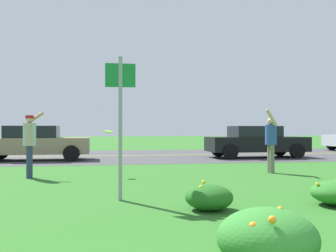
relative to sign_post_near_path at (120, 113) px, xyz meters
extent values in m
plane|color=#2D6B23|center=(0.98, 3.03, -1.62)|extent=(120.00, 120.00, 0.00)
cube|color=#424244|center=(0.98, 12.36, -1.61)|extent=(120.00, 9.94, 0.01)
cube|color=yellow|center=(0.98, 12.36, -1.61)|extent=(120.00, 0.16, 0.00)
sphere|color=yellow|center=(3.54, -1.28, -1.28)|extent=(0.06, 0.06, 0.06)
sphere|color=yellow|center=(3.33, -1.11, -1.24)|extent=(0.06, 0.06, 0.06)
ellipsoid|color=#23661E|center=(1.39, -1.14, -1.41)|extent=(0.79, 0.81, 0.42)
sphere|color=yellow|center=(1.39, -0.79, -1.21)|extent=(0.07, 0.07, 0.07)
sphere|color=yellow|center=(1.56, -1.19, -1.30)|extent=(0.08, 0.08, 0.08)
sphere|color=yellow|center=(1.62, -1.07, -1.36)|extent=(0.06, 0.06, 0.06)
sphere|color=yellow|center=(1.23, -1.23, -1.23)|extent=(0.07, 0.07, 0.07)
sphere|color=yellow|center=(1.25, -1.24, -1.38)|extent=(0.07, 0.07, 0.07)
ellipsoid|color=#337F2D|center=(1.19, -3.92, -1.33)|extent=(0.98, 0.94, 0.58)
sphere|color=orange|center=(1.25, -4.17, -1.18)|extent=(0.09, 0.09, 0.09)
sphere|color=orange|center=(0.88, -3.85, -1.16)|extent=(0.07, 0.07, 0.07)
sphere|color=orange|center=(0.96, -4.15, -1.15)|extent=(0.08, 0.08, 0.08)
sphere|color=orange|center=(1.46, -3.86, -1.15)|extent=(0.05, 0.05, 0.05)
sphere|color=orange|center=(1.09, -4.26, -1.07)|extent=(0.07, 0.07, 0.07)
sphere|color=orange|center=(1.03, -3.61, -1.22)|extent=(0.06, 0.06, 0.06)
sphere|color=orange|center=(1.34, -3.89, -1.07)|extent=(0.06, 0.06, 0.06)
cube|color=#93969B|center=(0.00, 0.01, -0.28)|extent=(0.07, 0.10, 2.68)
cube|color=#197F38|center=(0.00, -0.02, 0.71)|extent=(0.56, 0.03, 0.44)
cylinder|color=#B2B2B7|center=(-2.24, 3.86, -0.44)|extent=(0.34, 0.34, 0.62)
sphere|color=tan|center=(-2.24, 3.86, -0.03)|extent=(0.21, 0.21, 0.21)
cylinder|color=navy|center=(-2.24, 3.94, -1.18)|extent=(0.14, 0.14, 0.87)
cylinder|color=navy|center=(-2.24, 3.77, -1.18)|extent=(0.14, 0.14, 0.87)
cylinder|color=tan|center=(-2.14, 4.06, 0.00)|extent=(0.53, 0.09, 0.40)
cylinder|color=tan|center=(-2.21, 3.66, -0.45)|extent=(0.11, 0.09, 0.58)
cylinder|color=red|center=(-2.24, 3.86, 0.04)|extent=(0.22, 0.22, 0.07)
cylinder|color=red|center=(-2.14, 3.86, 0.01)|extent=(0.14, 0.14, 0.02)
cylinder|color=#2D4C9E|center=(4.71, 3.91, -0.46)|extent=(0.34, 0.34, 0.60)
sphere|color=tan|center=(4.71, 3.91, -0.06)|extent=(0.21, 0.21, 0.21)
cylinder|color=#726B5B|center=(4.71, 3.82, -1.19)|extent=(0.14, 0.14, 0.85)
cylinder|color=#726B5B|center=(4.71, 3.99, -1.19)|extent=(0.14, 0.14, 0.85)
cylinder|color=tan|center=(4.65, 3.71, 0.04)|extent=(0.38, 0.09, 0.53)
cylinder|color=tan|center=(4.69, 4.11, -0.48)|extent=(0.11, 0.09, 0.57)
cylinder|color=#8CD133|center=(-0.12, 4.01, -0.37)|extent=(0.27, 0.26, 0.11)
torus|color=#8CD133|center=(-0.12, 4.01, -0.37)|extent=(0.27, 0.26, 0.11)
cube|color=#937F60|center=(-3.03, 10.12, -1.00)|extent=(4.50, 1.82, 0.66)
cube|color=black|center=(-3.13, 10.12, -0.43)|extent=(2.10, 1.64, 0.52)
cylinder|color=black|center=(-1.48, 11.01, -1.29)|extent=(0.66, 0.22, 0.66)
cylinder|color=black|center=(-1.48, 9.23, -1.29)|extent=(0.66, 0.22, 0.66)
cylinder|color=black|center=(-4.58, 11.01, -1.29)|extent=(0.66, 0.22, 0.66)
cube|color=black|center=(6.78, 10.12, -1.00)|extent=(4.50, 1.82, 0.66)
cube|color=black|center=(6.68, 10.12, -0.43)|extent=(2.10, 1.64, 0.52)
cylinder|color=black|center=(8.33, 11.01, -1.29)|extent=(0.66, 0.22, 0.66)
cylinder|color=black|center=(8.33, 9.23, -1.29)|extent=(0.66, 0.22, 0.66)
cylinder|color=black|center=(5.23, 11.01, -1.29)|extent=(0.66, 0.22, 0.66)
cylinder|color=black|center=(5.23, 9.23, -1.29)|extent=(0.66, 0.22, 0.66)
cylinder|color=black|center=(13.88, 15.48, -1.29)|extent=(0.66, 0.22, 0.66)
camera|label=1|loc=(-0.40, -7.58, -0.28)|focal=43.39mm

